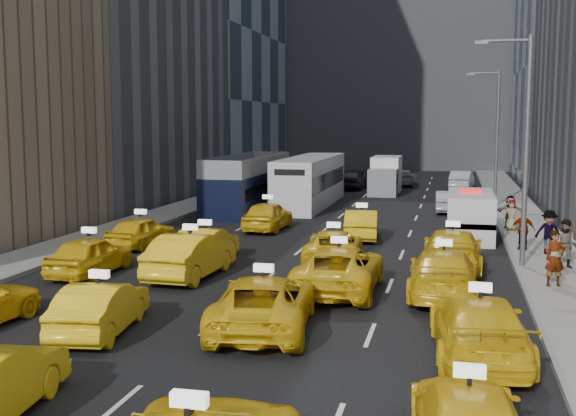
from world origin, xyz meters
name	(u,v)px	position (x,y,z in m)	size (l,w,h in m)	color
ground	(188,346)	(0.00, 0.00, 0.00)	(160.00, 160.00, 0.00)	black
sidewalk_west	(173,212)	(-10.50, 25.00, 0.07)	(3.00, 90.00, 0.15)	gray
sidewalk_east	(523,222)	(10.50, 25.00, 0.07)	(3.00, 90.00, 0.15)	gray
curb_west	(195,212)	(-9.05, 25.00, 0.09)	(0.15, 90.00, 0.18)	slate
curb_east	(497,221)	(9.05, 25.00, 0.09)	(0.15, 90.00, 0.18)	slate
streetlight_near	(524,143)	(9.18, 12.00, 4.92)	(2.15, 0.22, 9.00)	#595B60
streetlight_far	(495,133)	(9.18, 32.00, 4.92)	(2.15, 0.22, 9.00)	#595B60
taxi_5	(100,308)	(-2.73, 0.52, 0.72)	(1.52, 4.35, 1.43)	yellow
taxi_6	(264,303)	(1.56, 1.81, 0.77)	(2.56, 5.56, 1.54)	yellow
taxi_7	(479,327)	(7.30, 0.64, 0.79)	(2.20, 5.42, 1.57)	yellow
taxi_8	(90,255)	(-6.68, 7.30, 0.74)	(1.75, 4.36, 1.49)	yellow
taxi_9	(191,255)	(-2.82, 7.74, 0.83)	(1.76, 5.06, 1.67)	yellow
taxi_10	(339,269)	(2.90, 6.68, 0.79)	(2.63, 5.69, 1.58)	yellow
taxi_11	(443,273)	(6.35, 6.83, 0.80)	(2.23, 5.49, 1.59)	yellow
taxi_12	(141,232)	(-7.31, 13.26, 0.71)	(1.68, 4.17, 1.42)	yellow
taxi_13	(205,245)	(-3.18, 10.34, 0.73)	(1.55, 4.45, 1.47)	yellow
taxi_14	(334,246)	(1.90, 11.64, 0.67)	(2.23, 4.84, 1.34)	yellow
taxi_15	(452,250)	(6.63, 11.25, 0.80)	(2.24, 5.51, 1.60)	yellow
taxi_16	(268,216)	(-2.90, 19.43, 0.78)	(1.84, 4.58, 1.56)	yellow
taxi_17	(362,224)	(2.28, 17.73, 0.72)	(1.53, 4.40, 1.45)	yellow
nypd_van	(470,216)	(7.46, 19.14, 1.10)	(2.38, 5.73, 2.43)	silver
double_decker	(248,183)	(-6.32, 27.58, 1.72)	(3.52, 12.06, 3.46)	black
city_bus	(310,182)	(-2.85, 30.69, 1.64)	(4.41, 13.01, 3.30)	silver
box_truck	(386,176)	(1.37, 39.92, 1.41)	(2.88, 6.51, 2.88)	white
misc_car_0	(447,201)	(6.26, 29.16, 0.68)	(1.44, 4.13, 1.36)	#A0A2A8
misc_car_1	(288,185)	(-6.12, 38.12, 0.71)	(2.35, 5.10, 1.42)	black
misc_car_2	(404,178)	(2.32, 47.02, 0.71)	(1.98, 4.87, 1.41)	gray
misc_car_3	(354,179)	(-1.56, 42.86, 0.84)	(1.98, 4.92, 1.68)	black
misc_car_4	(462,180)	(7.28, 44.79, 0.78)	(1.65, 4.75, 1.56)	#A0A1A7
pedestrian_0	(555,258)	(10.05, 8.57, 1.11)	(0.70, 0.46, 1.93)	gray
pedestrian_1	(567,244)	(10.90, 11.88, 1.09)	(0.91, 0.50, 1.88)	gray
pedestrian_2	(549,232)	(10.60, 14.76, 1.09)	(1.21, 0.50, 1.87)	gray
pedestrian_3	(523,230)	(9.62, 15.71, 1.03)	(1.03, 0.47, 1.75)	gray
pedestrian_4	(512,215)	(9.57, 21.34, 0.93)	(0.77, 0.42, 1.57)	gray
pedestrian_5	(510,212)	(9.56, 22.20, 1.01)	(1.59, 0.46, 1.71)	gray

